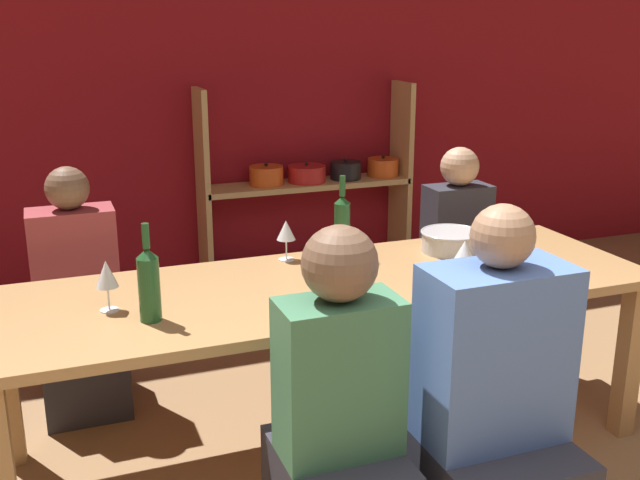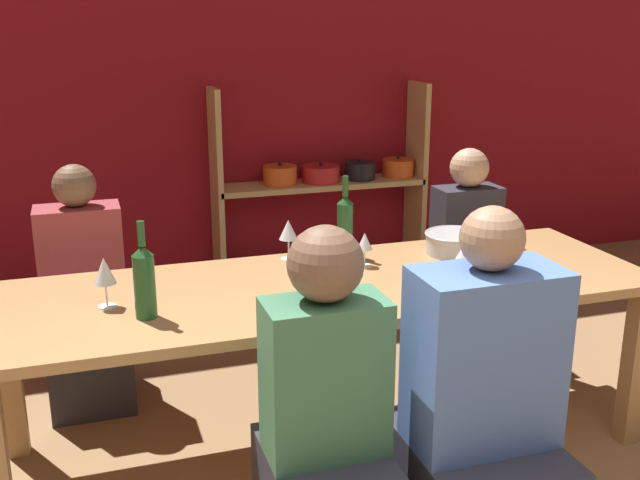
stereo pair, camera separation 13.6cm
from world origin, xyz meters
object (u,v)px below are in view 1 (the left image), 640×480
object	(u,v)px
wine_glass_white_a	(286,232)
wine_glass_red_a	(504,221)
person_far_b	(80,322)
wine_bottle_green	(149,283)
wine_bottle_dark	(342,224)
wine_glass_white_e	(465,252)
dining_table	(329,302)
shelf_unit	(307,213)
wine_glass_white_d	(491,251)
person_far_a	(454,274)
wine_glass_white_b	(363,242)
mixing_bowl	(451,240)
person_near_b	(488,441)
person_near_a	(338,456)
wine_glass_white_c	(107,276)

from	to	relation	value
wine_glass_white_a	wine_glass_red_a	world-z (taller)	wine_glass_white_a
wine_glass_white_a	person_far_b	world-z (taller)	person_far_b
wine_bottle_green	wine_bottle_dark	size ratio (longest dim) A/B	0.97
wine_glass_white_a	wine_glass_white_e	xyz separation A→B (m)	(0.57, -0.52, -0.00)
dining_table	wine_bottle_dark	world-z (taller)	wine_bottle_dark
shelf_unit	wine_glass_white_d	distance (m)	2.21
wine_glass_white_a	person_far_a	xyz separation A→B (m)	(1.09, 0.39, -0.45)
person_far_a	wine_glass_white_b	bearing A→B (deg)	35.64
wine_glass_white_b	wine_glass_red_a	world-z (taller)	wine_glass_red_a
wine_bottle_green	wine_glass_red_a	xyz separation A→B (m)	(1.68, 0.35, -0.03)
wine_glass_white_b	wine_glass_red_a	bearing A→B (deg)	4.44
wine_bottle_green	person_far_a	world-z (taller)	person_far_a
wine_glass_white_a	mixing_bowl	bearing A→B (deg)	-11.07
wine_glass_white_d	wine_glass_white_e	xyz separation A→B (m)	(-0.12, 0.00, 0.01)
person_near_b	wine_glass_white_e	bearing A→B (deg)	66.88
person_far_a	person_near_a	bearing A→B (deg)	48.95
shelf_unit	mixing_bowl	distance (m)	1.82
wine_glass_white_a	wine_glass_white_c	size ratio (longest dim) A/B	0.94
wine_bottle_dark	wine_glass_white_c	distance (m)	1.08
wine_glass_white_c	person_near_b	distance (m)	1.43
shelf_unit	wine_bottle_green	distance (m)	2.56
wine_bottle_dark	wine_glass_white_b	distance (m)	0.17
dining_table	wine_glass_white_b	bearing A→B (deg)	35.23
wine_glass_white_a	person_near_a	world-z (taller)	person_near_a
wine_glass_white_e	person_near_b	bearing A→B (deg)	-113.12
person_far_b	wine_glass_white_b	bearing A→B (deg)	152.60
shelf_unit	wine_bottle_green	world-z (taller)	shelf_unit
wine_glass_white_c	person_near_a	size ratio (longest dim) A/B	0.16
wine_glass_white_c	person_near_b	size ratio (longest dim) A/B	0.15
wine_glass_white_b	wine_glass_red_a	size ratio (longest dim) A/B	0.88
wine_bottle_green	wine_glass_white_e	distance (m)	1.23
shelf_unit	wine_glass_red_a	distance (m)	1.85
shelf_unit	wine_glass_red_a	size ratio (longest dim) A/B	8.57
dining_table	wine_glass_white_a	bearing A→B (deg)	100.75
wine_glass_white_d	person_near_a	distance (m)	1.12
wine_glass_white_d	wine_glass_red_a	xyz separation A→B (m)	(0.33, 0.39, -0.00)
mixing_bowl	person_near_b	size ratio (longest dim) A/B	0.22
dining_table	person_near_b	bearing A→B (deg)	-73.81
person_far_b	person_far_a	bearing A→B (deg)	179.46
wine_bottle_dark	wine_glass_white_d	world-z (taller)	wine_bottle_dark
wine_bottle_dark	wine_bottle_green	bearing A→B (deg)	-153.03
wine_bottle_green	wine_glass_white_a	xyz separation A→B (m)	(0.66, 0.49, -0.01)
wine_bottle_dark	wine_glass_white_a	bearing A→B (deg)	174.65
wine_glass_white_c	wine_glass_white_e	xyz separation A→B (m)	(1.36, -0.18, -0.01)
mixing_bowl	shelf_unit	bearing A→B (deg)	91.41
dining_table	wine_glass_white_b	world-z (taller)	wine_glass_white_b
shelf_unit	wine_glass_white_e	xyz separation A→B (m)	(-0.12, -2.17, 0.37)
wine_glass_white_d	wine_glass_red_a	world-z (taller)	wine_glass_red_a
wine_glass_white_e	person_near_a	size ratio (longest dim) A/B	0.14
wine_bottle_green	person_far_a	xyz separation A→B (m)	(1.74, 0.87, -0.46)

